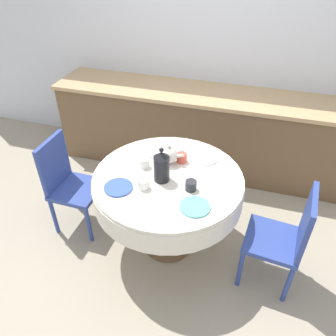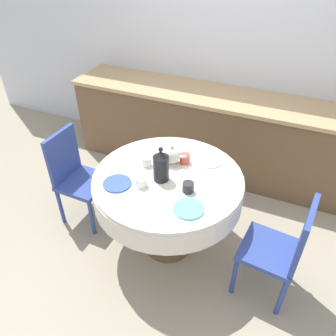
{
  "view_description": "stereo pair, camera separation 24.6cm",
  "coord_description": "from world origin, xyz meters",
  "px_view_note": "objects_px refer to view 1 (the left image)",
  "views": [
    {
      "loc": [
        0.56,
        -1.89,
        2.32
      ],
      "look_at": [
        0.0,
        0.0,
        0.85
      ],
      "focal_mm": 35.0,
      "sensor_mm": 36.0,
      "label": 1
    },
    {
      "loc": [
        0.79,
        -1.81,
        2.32
      ],
      "look_at": [
        0.0,
        0.0,
        0.85
      ],
      "focal_mm": 35.0,
      "sensor_mm": 36.0,
      "label": 2
    }
  ],
  "objects_px": {
    "chair_left": "(285,236)",
    "chair_right": "(68,181)",
    "coffee_carafe": "(162,166)",
    "teapot": "(169,155)"
  },
  "relations": [
    {
      "from": "chair_left",
      "to": "chair_right",
      "type": "distance_m",
      "value": 1.86
    },
    {
      "from": "chair_left",
      "to": "coffee_carafe",
      "type": "relative_size",
      "value": 3.14
    },
    {
      "from": "chair_left",
      "to": "chair_right",
      "type": "relative_size",
      "value": 1.0
    },
    {
      "from": "coffee_carafe",
      "to": "teapot",
      "type": "height_order",
      "value": "coffee_carafe"
    },
    {
      "from": "chair_right",
      "to": "teapot",
      "type": "height_order",
      "value": "teapot"
    },
    {
      "from": "chair_left",
      "to": "coffee_carafe",
      "type": "distance_m",
      "value": 1.04
    },
    {
      "from": "chair_left",
      "to": "chair_right",
      "type": "height_order",
      "value": "same"
    },
    {
      "from": "coffee_carafe",
      "to": "teapot",
      "type": "bearing_deg",
      "value": 91.13
    },
    {
      "from": "chair_left",
      "to": "chair_right",
      "type": "xyz_separation_m",
      "value": [
        -1.85,
        0.11,
        0.0
      ]
    },
    {
      "from": "chair_left",
      "to": "coffee_carafe",
      "type": "xyz_separation_m",
      "value": [
        -0.96,
        0.05,
        0.4
      ]
    }
  ]
}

